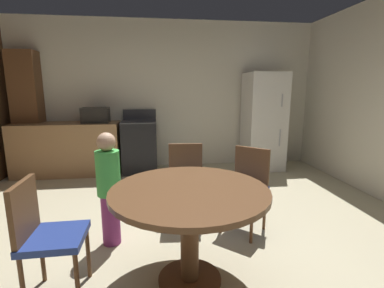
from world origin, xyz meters
TOP-DOWN VIEW (x-y plane):
  - ground_plane at (0.00, 0.00)m, footprint 14.00×14.00m
  - wall_back at (0.00, 3.09)m, footprint 5.84×0.12m
  - kitchen_counter at (-1.75, 2.69)m, footprint 1.75×0.60m
  - pantry_column at (-2.40, 2.87)m, footprint 0.44×0.36m
  - oven_range at (-0.52, 2.70)m, footprint 0.60×0.60m
  - refrigerator at (1.75, 2.64)m, footprint 0.68×0.68m
  - microwave at (-1.25, 2.69)m, footprint 0.44×0.32m
  - dining_table at (0.01, -0.35)m, footprint 1.17×1.17m
  - chair_west at (-1.01, -0.37)m, footprint 0.41×0.41m
  - chair_northeast at (0.71, 0.40)m, footprint 0.57×0.57m
  - chair_north at (0.09, 0.67)m, footprint 0.43×0.43m
  - person_child at (-0.67, 0.29)m, footprint 0.31×0.31m

SIDE VIEW (x-z plane):
  - ground_plane at x=0.00m, z-range 0.00..0.00m
  - kitchen_counter at x=-1.75m, z-range 0.00..0.90m
  - oven_range at x=-0.52m, z-range -0.08..1.02m
  - chair_west at x=-1.01m, z-range 0.07..0.94m
  - chair_northeast at x=0.71m, z-range 0.07..0.94m
  - chair_north at x=0.09m, z-range 0.07..0.94m
  - person_child at x=-0.67m, z-range 0.03..1.12m
  - dining_table at x=0.01m, z-range 0.22..0.98m
  - refrigerator at x=1.75m, z-range 0.00..1.76m
  - microwave at x=-1.25m, z-range 0.90..1.16m
  - pantry_column at x=-2.40m, z-range 0.00..2.10m
  - wall_back at x=0.00m, z-range 0.00..2.70m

